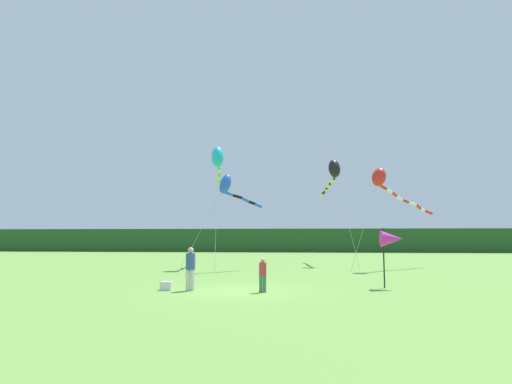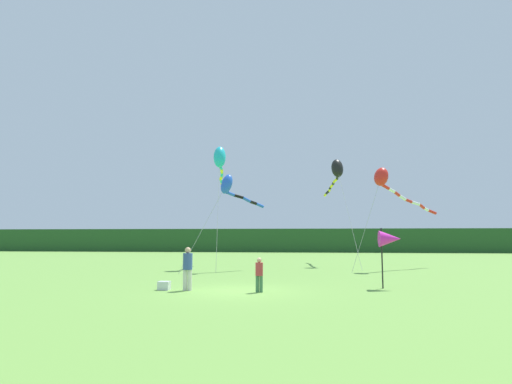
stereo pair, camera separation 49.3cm
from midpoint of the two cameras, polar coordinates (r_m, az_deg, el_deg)
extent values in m
plane|color=#6B9E42|center=(17.32, -1.48, -13.15)|extent=(120.00, 120.00, 0.00)
cube|color=#234C23|center=(62.07, 4.35, -6.49)|extent=(108.00, 2.13, 3.35)
cylinder|color=silver|center=(17.65, -8.69, -11.60)|extent=(0.17, 0.17, 0.83)
cylinder|color=silver|center=(17.60, -8.08, -11.62)|extent=(0.17, 0.17, 0.83)
cylinder|color=#334C8C|center=(17.56, -8.34, -9.20)|extent=(0.38, 0.38, 0.66)
sphere|color=tan|center=(17.55, -8.32, -7.73)|extent=(0.24, 0.24, 0.24)
cylinder|color=#3F724C|center=(16.90, 1.04, -12.23)|extent=(0.13, 0.13, 0.64)
cylinder|color=#3F724C|center=(16.88, 1.54, -12.24)|extent=(0.13, 0.13, 0.64)
cylinder|color=#B23338|center=(16.84, 1.28, -10.30)|extent=(0.29, 0.29, 0.51)
sphere|color=tan|center=(16.82, 1.28, -9.12)|extent=(0.19, 0.19, 0.19)
cube|color=silver|center=(18.01, -11.44, -12.20)|extent=(0.45, 0.40, 0.34)
cylinder|color=black|center=(18.92, 17.27, -8.45)|extent=(0.06, 0.06, 2.52)
cone|color=#E026B2|center=(18.97, 18.24, -5.98)|extent=(0.90, 0.70, 0.70)
cylinder|color=#B2B2B2|center=(28.04, -4.63, -2.42)|extent=(0.63, 3.86, 7.83)
ellipsoid|color=#1EB7CC|center=(30.46, -4.43, 4.71)|extent=(1.07, 1.50, 1.79)
cylinder|color=#1EB7CC|center=(30.63, -4.33, 3.34)|extent=(0.21, 0.65, 0.31)
cylinder|color=yellow|center=(31.20, -4.18, 2.89)|extent=(0.28, 0.69, 0.38)
cylinder|color=#1EB7CC|center=(31.77, -4.15, 2.40)|extent=(0.33, 0.69, 0.36)
cylinder|color=yellow|center=(32.35, -4.26, 1.94)|extent=(0.42, 0.69, 0.37)
cylinder|color=#1EB7CC|center=(32.92, -4.28, 1.52)|extent=(0.23, 0.66, 0.33)
cylinder|color=yellow|center=(33.51, -4.20, 1.17)|extent=(0.30, 0.67, 0.32)
cylinder|color=#1EB7CC|center=(34.08, -4.06, 0.76)|extent=(0.24, 0.68, 0.40)
cylinder|color=#B2B2B2|center=(26.23, -6.50, -4.66)|extent=(2.43, 2.27, 5.53)
ellipsoid|color=blue|center=(27.30, -3.44, 1.07)|extent=(1.29, 1.28, 1.46)
cylinder|color=blue|center=(27.44, -2.96, -0.23)|extent=(0.58, 0.66, 0.34)
cylinder|color=black|center=(27.78, -1.88, -0.59)|extent=(0.67, 0.55, 0.33)
cylinder|color=blue|center=(28.11, -0.80, -1.02)|extent=(0.61, 0.66, 0.41)
cylinder|color=black|center=(28.55, 0.09, -1.43)|extent=(0.54, 0.67, 0.30)
cylinder|color=blue|center=(29.00, 0.97, -1.78)|extent=(0.61, 0.65, 0.37)
cylinder|color=#B2B2B2|center=(31.00, 12.76, -2.97)|extent=(1.10, 4.84, 7.48)
ellipsoid|color=black|center=(33.73, 11.26, 3.14)|extent=(1.18, 1.48, 1.72)
cylinder|color=black|center=(33.95, 11.25, 1.93)|extent=(0.22, 0.69, 0.33)
cylinder|color=yellow|center=(34.53, 11.01, 1.54)|extent=(0.42, 0.72, 0.36)
cylinder|color=black|center=(35.12, 10.74, 1.19)|extent=(0.23, 0.68, 0.30)
cylinder|color=yellow|center=(35.73, 10.54, 0.86)|extent=(0.33, 0.71, 0.34)
cylinder|color=black|center=(36.34, 10.34, 0.57)|extent=(0.25, 0.68, 0.27)
cylinder|color=yellow|center=(36.97, 10.23, 0.32)|extent=(0.21, 0.68, 0.31)
cylinder|color=black|center=(37.56, 9.99, 0.00)|extent=(0.43, 0.72, 0.37)
cylinder|color=yellow|center=(38.15, 9.68, -0.33)|extent=(0.32, 0.71, 0.32)
cylinder|color=#B2B2B2|center=(27.80, 15.17, -3.99)|extent=(2.26, 1.87, 6.09)
ellipsoid|color=red|center=(29.15, 16.91, 1.97)|extent=(1.48, 1.46, 1.42)
cylinder|color=red|center=(29.33, 17.38, 0.72)|extent=(0.71, 0.63, 0.43)
cylinder|color=white|center=(29.86, 18.16, 0.24)|extent=(0.64, 0.68, 0.36)
cylinder|color=red|center=(30.45, 18.79, -0.20)|extent=(0.62, 0.70, 0.40)
cylinder|color=white|center=(31.01, 19.45, -0.69)|extent=(0.69, 0.66, 0.43)
cylinder|color=red|center=(31.56, 20.19, -1.10)|extent=(0.68, 0.62, 0.34)
cylinder|color=white|center=(32.05, 21.02, -1.41)|extent=(0.74, 0.52, 0.35)
cylinder|color=red|center=(32.58, 21.73, -1.78)|extent=(0.63, 0.70, 0.41)
cylinder|color=white|center=(33.20, 22.22, -2.13)|extent=(0.61, 0.69, 0.33)
cylinder|color=red|center=(33.73, 22.91, -2.46)|extent=(0.76, 0.50, 0.41)
camera|label=1|loc=(0.25, -89.39, -0.06)|focal=29.82mm
camera|label=2|loc=(0.25, 90.61, 0.06)|focal=29.82mm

